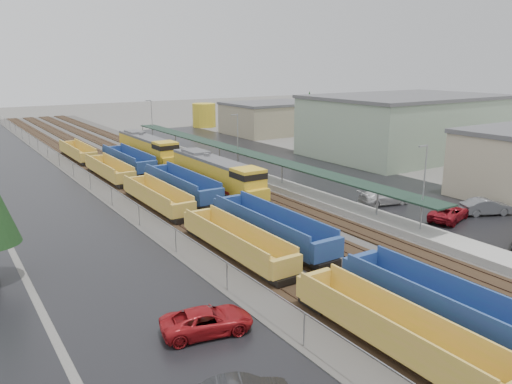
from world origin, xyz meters
The scene contains 18 objects.
ballast_strip centered at (0.00, 60.00, 0.04)m, with size 20.00×160.00×0.08m, color #302D2B.
trackbed centered at (0.00, 60.00, 0.16)m, with size 14.60×160.00×0.22m.
west_parking_lot centered at (-15.00, 60.00, 0.01)m, with size 10.00×160.00×0.02m, color black.
east_commuter_lot centered at (19.00, 50.00, 0.01)m, with size 16.00×100.00×0.02m, color black.
station_platform centered at (9.50, 50.01, 0.73)m, with size 3.00×80.00×8.00m.
chainlink_fence centered at (-9.50, 58.44, 1.61)m, with size 0.08×160.04×2.02m.
industrial_buildings centered at (37.76, 45.85, 4.25)m, with size 32.52×75.30×9.50m.
distant_hills centered at (44.79, 210.68, 0.00)m, with size 301.00×140.00×25.20m.
tree_east centered at (28.00, 58.00, 6.47)m, with size 4.40×4.40×10.00m.
locomotive_lead centered at (2.00, 42.07, 2.25)m, with size 2.80×18.43×4.17m.
locomotive_trail centered at (2.00, 63.07, 2.25)m, with size 2.80×18.43×4.17m.
well_string_yellow centered at (-6.00, 32.51, 1.12)m, with size 2.49×91.81×2.21m.
well_string_blue centered at (-2.00, 25.82, 1.23)m, with size 2.82×83.88×2.50m.
storage_tank centered at (29.17, 97.61, 2.68)m, with size 5.37×5.37×5.37m, color gold.
parked_car_west_c centered at (-13.04, 16.06, 0.71)m, with size 5.11×2.36×1.42m, color maroon.
parked_car_east_b centered at (15.52, 21.55, 0.74)m, with size 5.32×2.45×1.48m, color maroon.
parked_car_east_c centered at (14.53, 28.83, 0.79)m, with size 5.45×2.21×1.58m, color silver.
parked_car_east_e centered at (20.17, 20.74, 0.80)m, with size 4.87×1.70×1.60m, color #555659.
Camera 1 is at (-24.33, -6.09, 14.47)m, focal length 35.00 mm.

